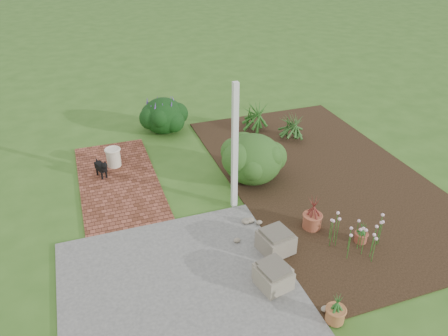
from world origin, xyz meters
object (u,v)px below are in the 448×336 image
object	(u,v)px
stone_trough_near	(272,274)
cream_ceramic_urn	(114,157)
black_dog	(101,167)
evergreen_shrub	(253,158)

from	to	relation	value
stone_trough_near	cream_ceramic_urn	world-z (taller)	cream_ceramic_urn
black_dog	cream_ceramic_urn	distance (m)	0.51
stone_trough_near	black_dog	world-z (taller)	black_dog
stone_trough_near	evergreen_shrub	size ratio (longest dim) A/B	0.37
black_dog	cream_ceramic_urn	bearing A→B (deg)	34.12
cream_ceramic_urn	evergreen_shrub	size ratio (longest dim) A/B	0.33
black_dog	stone_trough_near	bearing A→B (deg)	-82.44
stone_trough_near	evergreen_shrub	world-z (taller)	evergreen_shrub
stone_trough_near	black_dog	xyz separation A→B (m)	(-2.12, 3.99, 0.10)
evergreen_shrub	stone_trough_near	bearing A→B (deg)	-106.74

